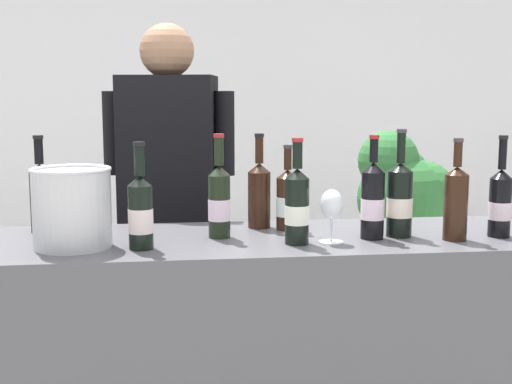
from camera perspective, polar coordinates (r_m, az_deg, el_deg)
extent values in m
cube|color=white|center=(4.74, -4.45, 8.29)|extent=(8.00, 0.10, 2.80)
cube|color=#4C4C51|center=(2.33, -1.15, -15.13)|extent=(2.09, 0.57, 0.93)
cylinder|color=black|center=(2.23, 16.72, -1.28)|extent=(0.08, 0.08, 0.21)
cone|color=black|center=(2.21, 16.85, 1.75)|extent=(0.08, 0.08, 0.03)
cylinder|color=black|center=(2.21, 16.90, 3.10)|extent=(0.03, 0.03, 0.08)
cylinder|color=#333338|center=(2.20, 16.95, 4.28)|extent=(0.03, 0.03, 0.01)
cylinder|color=black|center=(2.19, 9.95, -1.15)|extent=(0.07, 0.07, 0.22)
cone|color=black|center=(2.17, 10.03, 2.10)|extent=(0.07, 0.07, 0.03)
cylinder|color=black|center=(2.16, 10.06, 3.52)|extent=(0.03, 0.03, 0.08)
cylinder|color=maroon|center=(2.16, 10.09, 4.67)|extent=(0.03, 0.03, 0.01)
cylinder|color=silver|center=(2.19, 9.94, -1.43)|extent=(0.08, 0.08, 0.07)
cylinder|color=black|center=(2.24, 12.19, -1.00)|extent=(0.08, 0.08, 0.22)
cone|color=black|center=(2.22, 12.28, 2.09)|extent=(0.08, 0.08, 0.03)
cylinder|color=black|center=(2.22, 12.33, 3.70)|extent=(0.03, 0.03, 0.10)
cylinder|color=#333338|center=(2.21, 12.37, 5.13)|extent=(0.03, 0.03, 0.01)
cylinder|color=white|center=(2.24, 12.18, -1.28)|extent=(0.08, 0.08, 0.06)
cylinder|color=black|center=(2.17, -3.16, -1.26)|extent=(0.07, 0.07, 0.20)
cone|color=black|center=(2.16, -3.19, 1.86)|extent=(0.07, 0.07, 0.03)
cylinder|color=black|center=(2.15, -3.20, 3.48)|extent=(0.03, 0.03, 0.09)
cylinder|color=maroon|center=(2.15, -3.21, 4.84)|extent=(0.03, 0.03, 0.01)
cylinder|color=silver|center=(2.18, -3.16, -1.52)|extent=(0.07, 0.07, 0.07)
cylinder|color=black|center=(2.37, -17.93, -0.85)|extent=(0.07, 0.07, 0.21)
cone|color=black|center=(2.36, -18.06, 1.96)|extent=(0.07, 0.07, 0.03)
cylinder|color=black|center=(2.35, -18.12, 3.32)|extent=(0.03, 0.03, 0.08)
cylinder|color=black|center=(2.35, -18.17, 4.50)|extent=(0.03, 0.03, 0.01)
cylinder|color=black|center=(2.31, 2.71, -1.01)|extent=(0.08, 0.08, 0.18)
cone|color=black|center=(2.29, 2.73, 1.56)|extent=(0.08, 0.08, 0.03)
cylinder|color=black|center=(2.29, 2.74, 2.84)|extent=(0.03, 0.03, 0.07)
cylinder|color=#333338|center=(2.28, 2.75, 3.91)|extent=(0.03, 0.03, 0.01)
cylinder|color=silver|center=(2.31, 2.71, -1.23)|extent=(0.08, 0.08, 0.07)
cylinder|color=black|center=(2.33, 20.15, -1.27)|extent=(0.07, 0.07, 0.19)
cone|color=black|center=(2.31, 20.29, 1.46)|extent=(0.07, 0.07, 0.03)
cylinder|color=black|center=(2.31, 20.37, 3.05)|extent=(0.03, 0.03, 0.10)
cylinder|color=black|center=(2.30, 20.43, 4.42)|extent=(0.03, 0.03, 0.01)
cylinder|color=silver|center=(2.33, 20.14, -1.51)|extent=(0.07, 0.07, 0.06)
cylinder|color=black|center=(2.34, 0.28, -0.68)|extent=(0.08, 0.08, 0.20)
cone|color=black|center=(2.32, 0.28, 2.09)|extent=(0.08, 0.08, 0.03)
cylinder|color=black|center=(2.32, 0.28, 3.60)|extent=(0.03, 0.03, 0.09)
cylinder|color=black|center=(2.31, 0.28, 4.88)|extent=(0.03, 0.03, 0.01)
cylinder|color=black|center=(2.04, -9.85, -2.17)|extent=(0.07, 0.07, 0.19)
cone|color=black|center=(2.02, -9.92, 0.96)|extent=(0.07, 0.07, 0.03)
cylinder|color=black|center=(2.01, -9.96, 2.65)|extent=(0.03, 0.03, 0.09)
cylinder|color=black|center=(2.01, -10.00, 4.08)|extent=(0.04, 0.04, 0.01)
cylinder|color=silver|center=(2.04, -9.84, -2.43)|extent=(0.08, 0.08, 0.07)
cylinder|color=black|center=(2.08, 3.53, -1.67)|extent=(0.08, 0.08, 0.21)
cone|color=black|center=(2.06, 3.56, 1.59)|extent=(0.08, 0.08, 0.03)
cylinder|color=black|center=(2.06, 3.57, 3.16)|extent=(0.03, 0.03, 0.08)
cylinder|color=maroon|center=(2.05, 3.58, 4.48)|extent=(0.04, 0.04, 0.01)
cylinder|color=white|center=(2.08, 3.53, -1.95)|extent=(0.08, 0.08, 0.06)
cylinder|color=silver|center=(2.12, 6.44, -4.28)|extent=(0.08, 0.08, 0.00)
cylinder|color=silver|center=(2.11, 6.46, -3.20)|extent=(0.01, 0.01, 0.08)
ellipsoid|color=silver|center=(2.10, 6.50, -1.04)|extent=(0.07, 0.07, 0.09)
ellipsoid|color=maroon|center=(2.10, 6.49, -1.48)|extent=(0.06, 0.06, 0.03)
cylinder|color=silver|center=(2.10, -15.46, -1.43)|extent=(0.24, 0.24, 0.24)
torus|color=silver|center=(2.09, -15.59, 1.88)|extent=(0.24, 0.24, 0.01)
cube|color=black|center=(2.90, -7.21, -11.16)|extent=(0.38, 0.30, 0.86)
cube|color=black|center=(2.74, -7.48, 3.49)|extent=(0.42, 0.31, 0.61)
sphere|color=#8C664C|center=(2.74, -7.64, 11.90)|extent=(0.22, 0.22, 0.22)
cylinder|color=black|center=(2.70, -2.70, 5.03)|extent=(0.08, 0.08, 0.34)
cylinder|color=black|center=(2.79, -12.16, 4.96)|extent=(0.08, 0.08, 0.34)
cylinder|color=brown|center=(3.78, 12.23, -11.32)|extent=(0.35, 0.35, 0.27)
sphere|color=#2D6B33|center=(3.65, 12.15, 1.30)|extent=(0.32, 0.32, 0.32)
sphere|color=#2D6B33|center=(3.50, 11.27, 2.65)|extent=(0.31, 0.31, 0.31)
sphere|color=#2D6B33|center=(3.59, 13.99, -0.22)|extent=(0.36, 0.36, 0.36)
sphere|color=#2D6B33|center=(3.51, 12.26, -0.55)|extent=(0.45, 0.45, 0.45)
cylinder|color=#4C3823|center=(3.66, 12.44, -4.86)|extent=(0.05, 0.05, 0.60)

